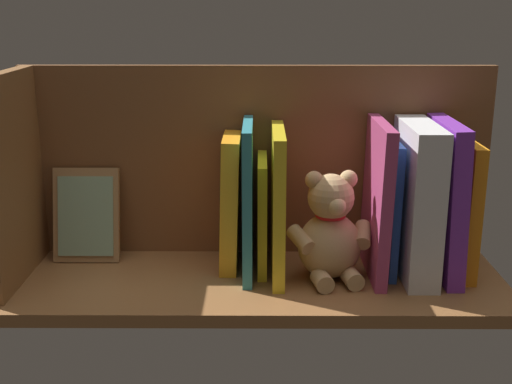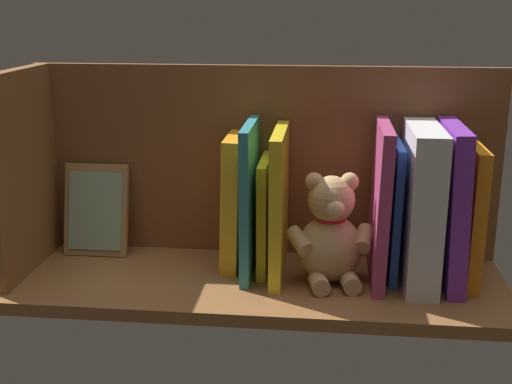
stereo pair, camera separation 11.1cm
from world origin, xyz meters
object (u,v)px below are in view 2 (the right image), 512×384
(teddy_bear, at_px, (331,234))
(book_0, at_px, (470,213))
(dictionary_thick_white, at_px, (421,206))
(picture_frame_leaning, at_px, (96,210))

(teddy_bear, bearing_deg, book_0, 178.11)
(book_0, height_order, dictionary_thick_white, dictionary_thick_white)
(dictionary_thick_white, height_order, teddy_bear, dictionary_thick_white)
(picture_frame_leaning, bearing_deg, book_0, 175.82)
(dictionary_thick_white, xyz_separation_m, picture_frame_leaning, (0.59, -0.07, -0.05))
(teddy_bear, distance_m, picture_frame_leaning, 0.45)
(book_0, distance_m, picture_frame_leaning, 0.68)
(book_0, xyz_separation_m, dictionary_thick_white, (0.08, 0.02, 0.02))
(dictionary_thick_white, distance_m, teddy_bear, 0.16)
(book_0, bearing_deg, teddy_bear, 9.28)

